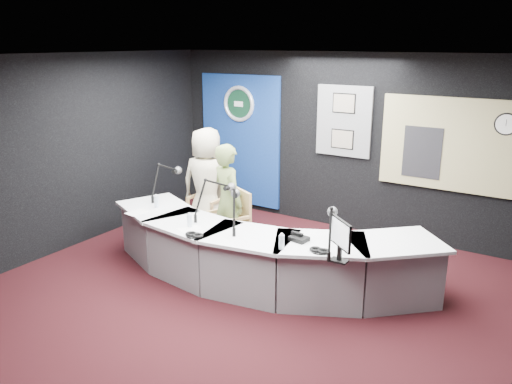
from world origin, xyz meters
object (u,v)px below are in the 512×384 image
Objects in this scene: armchair_left at (208,207)px; armchair_right at (228,223)px; person_man at (207,183)px; broadcast_desk at (255,254)px; person_woman at (228,202)px.

armchair_left is 0.89m from armchair_right.
person_man reaches higher than armchair_left.
armchair_left is 0.95× the size of armchair_right.
person_man is at bearing 0.00° from armchair_left.
armchair_right is (-0.73, 0.44, 0.13)m from broadcast_desk.
person_man is at bearing 173.77° from armchair_right.
armchair_right is 0.59× the size of person_man.
armchair_left is 0.95m from person_woman.
armchair_right is at bearing -33.57° from armchair_left.
person_woman is at bearing 0.00° from armchair_right.
armchair_right is at bearing 148.72° from broadcast_desk.
person_woman is at bearing -33.57° from armchair_left.
broadcast_desk is 2.62× the size of person_man.
person_man reaches higher than armchair_right.
person_man is at bearing -8.21° from person_woman.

